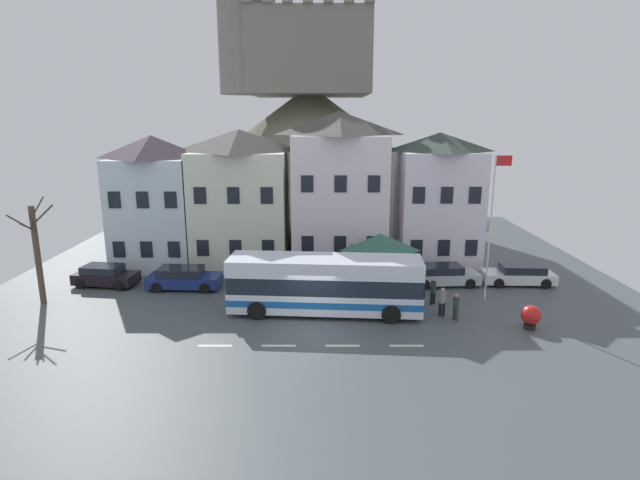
{
  "coord_description": "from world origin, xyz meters",
  "views": [
    {
      "loc": [
        0.44,
        -23.86,
        10.4
      ],
      "look_at": [
        0.53,
        5.3,
        3.37
      ],
      "focal_mm": 28.51,
      "sensor_mm": 36.0,
      "label": 1
    }
  ],
  "objects_px": {
    "flagpole": "(490,219)",
    "townhouse_01": "(239,198)",
    "transit_bus": "(323,285)",
    "parked_car_00": "(103,276)",
    "pedestrian_00": "(432,291)",
    "parked_car_02": "(182,278)",
    "parked_car_03": "(517,274)",
    "pedestrian_02": "(454,305)",
    "pedestrian_01": "(385,287)",
    "townhouse_02": "(337,189)",
    "parked_car_01": "(441,275)",
    "bare_tree_00": "(35,252)",
    "townhouse_03": "(435,200)",
    "harbour_buoy": "(529,316)",
    "bus_shelter": "(379,242)",
    "public_bench": "(388,270)",
    "pedestrian_03": "(441,300)",
    "townhouse_00": "(154,202)",
    "hilltop_castle": "(308,145)"
  },
  "relations": [
    {
      "from": "flagpole",
      "to": "townhouse_01",
      "type": "bearing_deg",
      "value": 153.0
    },
    {
      "from": "transit_bus",
      "to": "parked_car_00",
      "type": "xyz_separation_m",
      "value": [
        -13.92,
        4.62,
        -0.92
      ]
    },
    {
      "from": "parked_car_00",
      "to": "pedestrian_00",
      "type": "height_order",
      "value": "pedestrian_00"
    },
    {
      "from": "parked_car_02",
      "to": "parked_car_03",
      "type": "xyz_separation_m",
      "value": [
        21.29,
        0.84,
        -0.03
      ]
    },
    {
      "from": "parked_car_02",
      "to": "pedestrian_02",
      "type": "distance_m",
      "value": 16.5
    },
    {
      "from": "pedestrian_01",
      "to": "townhouse_02",
      "type": "bearing_deg",
      "value": 107.51
    },
    {
      "from": "parked_car_01",
      "to": "bare_tree_00",
      "type": "distance_m",
      "value": 24.15
    },
    {
      "from": "townhouse_03",
      "to": "pedestrian_02",
      "type": "xyz_separation_m",
      "value": [
        -1.15,
        -10.49,
        -3.86
      ]
    },
    {
      "from": "parked_car_00",
      "to": "flagpole",
      "type": "relative_size",
      "value": 0.48
    },
    {
      "from": "townhouse_02",
      "to": "parked_car_03",
      "type": "height_order",
      "value": "townhouse_02"
    },
    {
      "from": "pedestrian_02",
      "to": "harbour_buoy",
      "type": "xyz_separation_m",
      "value": [
        3.49,
        -1.13,
        -0.16
      ]
    },
    {
      "from": "parked_car_02",
      "to": "transit_bus",
      "type": "bearing_deg",
      "value": -23.02
    },
    {
      "from": "pedestrian_02",
      "to": "parked_car_00",
      "type": "bearing_deg",
      "value": 164.65
    },
    {
      "from": "townhouse_02",
      "to": "parked_car_03",
      "type": "relative_size",
      "value": 2.43
    },
    {
      "from": "bus_shelter",
      "to": "bare_tree_00",
      "type": "distance_m",
      "value": 19.86
    },
    {
      "from": "flagpole",
      "to": "bare_tree_00",
      "type": "height_order",
      "value": "flagpole"
    },
    {
      "from": "parked_car_00",
      "to": "public_bench",
      "type": "xyz_separation_m",
      "value": [
        18.34,
        1.9,
        -0.19
      ]
    },
    {
      "from": "parked_car_01",
      "to": "parked_car_03",
      "type": "height_order",
      "value": "parked_car_03"
    },
    {
      "from": "parked_car_01",
      "to": "pedestrian_02",
      "type": "distance_m",
      "value": 5.96
    },
    {
      "from": "townhouse_01",
      "to": "bare_tree_00",
      "type": "xyz_separation_m",
      "value": [
        -10.3,
        -8.36,
        -1.78
      ]
    },
    {
      "from": "pedestrian_03",
      "to": "townhouse_00",
      "type": "bearing_deg",
      "value": 151.92
    },
    {
      "from": "pedestrian_03",
      "to": "harbour_buoy",
      "type": "relative_size",
      "value": 1.28
    },
    {
      "from": "townhouse_00",
      "to": "pedestrian_00",
      "type": "relative_size",
      "value": 5.93
    },
    {
      "from": "townhouse_01",
      "to": "bare_tree_00",
      "type": "bearing_deg",
      "value": -140.94
    },
    {
      "from": "harbour_buoy",
      "to": "bare_tree_00",
      "type": "bearing_deg",
      "value": 172.14
    },
    {
      "from": "pedestrian_00",
      "to": "pedestrian_03",
      "type": "relative_size",
      "value": 0.98
    },
    {
      "from": "townhouse_03",
      "to": "parked_car_00",
      "type": "relative_size",
      "value": 2.32
    },
    {
      "from": "townhouse_00",
      "to": "bare_tree_00",
      "type": "height_order",
      "value": "townhouse_00"
    },
    {
      "from": "parked_car_00",
      "to": "bare_tree_00",
      "type": "bearing_deg",
      "value": -118.4
    },
    {
      "from": "pedestrian_00",
      "to": "bus_shelter",
      "type": "bearing_deg",
      "value": 132.98
    },
    {
      "from": "townhouse_00",
      "to": "flagpole",
      "type": "height_order",
      "value": "townhouse_00"
    },
    {
      "from": "townhouse_00",
      "to": "public_bench",
      "type": "distance_m",
      "value": 17.04
    },
    {
      "from": "hilltop_castle",
      "to": "pedestrian_02",
      "type": "bearing_deg",
      "value": -74.7
    },
    {
      "from": "pedestrian_03",
      "to": "public_bench",
      "type": "distance_m",
      "value": 7.25
    },
    {
      "from": "transit_bus",
      "to": "pedestrian_01",
      "type": "bearing_deg",
      "value": 32.54
    },
    {
      "from": "bus_shelter",
      "to": "flagpole",
      "type": "height_order",
      "value": "flagpole"
    },
    {
      "from": "townhouse_00",
      "to": "parked_car_03",
      "type": "bearing_deg",
      "value": -9.96
    },
    {
      "from": "bare_tree_00",
      "to": "pedestrian_03",
      "type": "bearing_deg",
      "value": -4.93
    },
    {
      "from": "parked_car_01",
      "to": "parked_car_02",
      "type": "xyz_separation_m",
      "value": [
        -16.37,
        -0.73,
        0.03
      ]
    },
    {
      "from": "hilltop_castle",
      "to": "bus_shelter",
      "type": "distance_m",
      "value": 25.94
    },
    {
      "from": "bus_shelter",
      "to": "pedestrian_01",
      "type": "relative_size",
      "value": 2.42
    },
    {
      "from": "parked_car_03",
      "to": "pedestrian_00",
      "type": "relative_size",
      "value": 2.87
    },
    {
      "from": "hilltop_castle",
      "to": "public_bench",
      "type": "height_order",
      "value": "hilltop_castle"
    },
    {
      "from": "bus_shelter",
      "to": "pedestrian_01",
      "type": "bearing_deg",
      "value": -85.93
    },
    {
      "from": "townhouse_02",
      "to": "pedestrian_03",
      "type": "height_order",
      "value": "townhouse_02"
    },
    {
      "from": "parked_car_03",
      "to": "townhouse_02",
      "type": "bearing_deg",
      "value": -21.79
    },
    {
      "from": "bus_shelter",
      "to": "public_bench",
      "type": "xyz_separation_m",
      "value": [
        0.97,
        2.31,
        -2.46
      ]
    },
    {
      "from": "parked_car_03",
      "to": "parked_car_01",
      "type": "bearing_deg",
      "value": 3.41
    },
    {
      "from": "pedestrian_02",
      "to": "public_bench",
      "type": "relative_size",
      "value": 1.0
    },
    {
      "from": "parked_car_00",
      "to": "parked_car_01",
      "type": "height_order",
      "value": "parked_car_00"
    }
  ]
}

